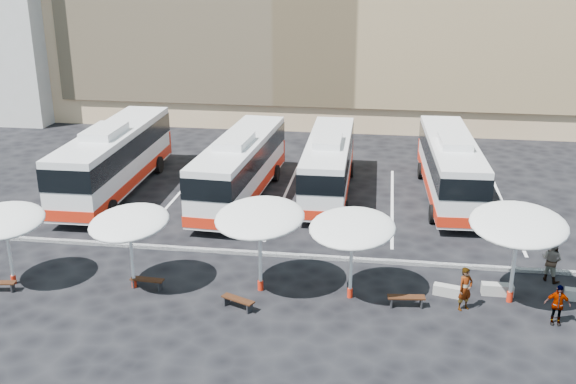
# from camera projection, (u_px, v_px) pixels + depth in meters

# --- Properties ---
(ground) EXTENTS (120.00, 120.00, 0.00)m
(ground) POSITION_uv_depth(u_px,v_px,m) (256.00, 260.00, 30.00)
(ground) COLOR black
(ground) RESTS_ON ground
(curb_divider) EXTENTS (34.00, 0.25, 0.15)m
(curb_divider) POSITION_uv_depth(u_px,v_px,m) (258.00, 253.00, 30.44)
(curb_divider) COLOR black
(curb_divider) RESTS_ON ground
(bay_lines) EXTENTS (24.15, 12.00, 0.01)m
(bay_lines) POSITION_uv_depth(u_px,v_px,m) (283.00, 199.00, 37.46)
(bay_lines) COLOR white
(bay_lines) RESTS_ON ground
(bus_0) EXTENTS (3.12, 12.69, 4.02)m
(bus_0) POSITION_uv_depth(u_px,v_px,m) (114.00, 157.00, 37.97)
(bus_0) COLOR white
(bus_0) RESTS_ON ground
(bus_1) EXTENTS (3.25, 12.00, 3.77)m
(bus_1) POSITION_uv_depth(u_px,v_px,m) (240.00, 166.00, 36.86)
(bus_1) COLOR white
(bus_1) RESTS_ON ground
(bus_2) EXTENTS (2.73, 11.15, 3.53)m
(bus_2) POSITION_uv_depth(u_px,v_px,m) (328.00, 163.00, 37.71)
(bus_2) COLOR white
(bus_2) RESTS_ON ground
(bus_3) EXTENTS (3.11, 11.81, 3.72)m
(bus_3) POSITION_uv_depth(u_px,v_px,m) (450.00, 165.00, 36.99)
(bus_3) COLOR white
(bus_3) RESTS_ON ground
(sunshade_0) EXTENTS (3.89, 3.92, 3.30)m
(sunshade_0) POSITION_uv_depth(u_px,v_px,m) (5.00, 221.00, 26.89)
(sunshade_0) COLOR white
(sunshade_0) RESTS_ON ground
(sunshade_1) EXTENTS (4.14, 4.17, 3.35)m
(sunshade_1) POSITION_uv_depth(u_px,v_px,m) (129.00, 223.00, 26.57)
(sunshade_1) COLOR white
(sunshade_1) RESTS_ON ground
(sunshade_2) EXTENTS (4.38, 4.41, 3.70)m
(sunshade_2) POSITION_uv_depth(u_px,v_px,m) (260.00, 218.00, 26.24)
(sunshade_2) COLOR white
(sunshade_2) RESTS_ON ground
(sunshade_3) EXTENTS (4.03, 4.06, 3.49)m
(sunshade_3) POSITION_uv_depth(u_px,v_px,m) (352.00, 228.00, 25.72)
(sunshade_3) COLOR white
(sunshade_3) RESTS_ON ground
(sunshade_4) EXTENTS (3.82, 3.87, 3.82)m
(sunshade_4) POSITION_uv_depth(u_px,v_px,m) (519.00, 225.00, 25.30)
(sunshade_4) COLOR white
(sunshade_4) RESTS_ON ground
(wood_bench_1) EXTENTS (1.40, 0.45, 0.42)m
(wood_bench_1) POSITION_uv_depth(u_px,v_px,m) (147.00, 281.00, 27.32)
(wood_bench_1) COLOR black
(wood_bench_1) RESTS_ON ground
(wood_bench_2) EXTENTS (1.39, 0.90, 0.42)m
(wood_bench_2) POSITION_uv_depth(u_px,v_px,m) (238.00, 301.00, 25.76)
(wood_bench_2) COLOR black
(wood_bench_2) RESTS_ON ground
(wood_bench_3) EXTENTS (1.47, 0.54, 0.44)m
(wood_bench_3) POSITION_uv_depth(u_px,v_px,m) (406.00, 299.00, 25.89)
(wood_bench_3) COLOR black
(wood_bench_3) RESTS_ON ground
(conc_bench_0) EXTENTS (1.18, 0.65, 0.42)m
(conc_bench_0) POSITION_uv_depth(u_px,v_px,m) (448.00, 291.00, 26.78)
(conc_bench_0) COLOR gray
(conc_bench_0) RESTS_ON ground
(conc_bench_1) EXTENTS (1.24, 0.42, 0.46)m
(conc_bench_1) POSITION_uv_depth(u_px,v_px,m) (497.00, 289.00, 26.85)
(conc_bench_1) COLOR gray
(conc_bench_1) RESTS_ON ground
(passenger_0) EXTENTS (0.75, 0.70, 1.73)m
(passenger_0) POSITION_uv_depth(u_px,v_px,m) (465.00, 289.00, 25.53)
(passenger_0) COLOR black
(passenger_0) RESTS_ON ground
(passenger_1) EXTENTS (1.14, 1.12, 1.85)m
(passenger_1) POSITION_uv_depth(u_px,v_px,m) (553.00, 260.00, 27.77)
(passenger_1) COLOR black
(passenger_1) RESTS_ON ground
(passenger_2) EXTENTS (0.95, 0.46, 1.58)m
(passenger_2) POSITION_uv_depth(u_px,v_px,m) (557.00, 305.00, 24.54)
(passenger_2) COLOR black
(passenger_2) RESTS_ON ground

